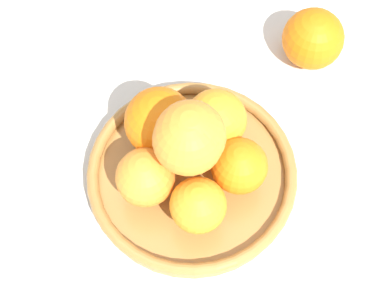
# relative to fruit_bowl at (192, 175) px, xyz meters

# --- Properties ---
(ground_plane) EXTENTS (4.00, 4.00, 0.00)m
(ground_plane) POSITION_rel_fruit_bowl_xyz_m (0.00, 0.00, -0.02)
(ground_plane) COLOR beige
(fruit_bowl) EXTENTS (0.25, 0.25, 0.03)m
(fruit_bowl) POSITION_rel_fruit_bowl_xyz_m (0.00, 0.00, 0.00)
(fruit_bowl) COLOR #A57238
(fruit_bowl) RESTS_ON ground_plane
(orange_pile) EXTENTS (0.18, 0.18, 0.14)m
(orange_pile) POSITION_rel_fruit_bowl_xyz_m (0.00, -0.00, 0.07)
(orange_pile) COLOR orange
(orange_pile) RESTS_ON fruit_bowl
(stray_orange) EXTENTS (0.08, 0.08, 0.08)m
(stray_orange) POSITION_rel_fruit_bowl_xyz_m (-0.08, -0.23, 0.02)
(stray_orange) COLOR orange
(stray_orange) RESTS_ON ground_plane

